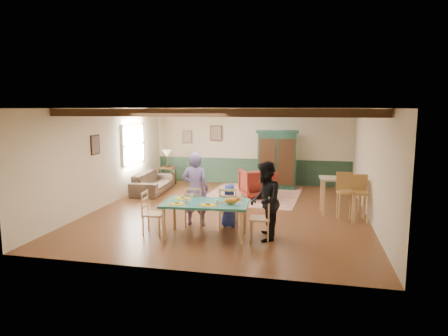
% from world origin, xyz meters
% --- Properties ---
extents(floor, '(8.00, 8.00, 0.00)m').
position_xyz_m(floor, '(0.00, 0.00, 0.00)').
color(floor, '#532B17').
rests_on(floor, ground).
extents(wall_back, '(7.00, 0.02, 2.70)m').
position_xyz_m(wall_back, '(0.00, 4.00, 1.35)').
color(wall_back, beige).
rests_on(wall_back, floor).
extents(wall_left, '(0.02, 8.00, 2.70)m').
position_xyz_m(wall_left, '(-3.50, 0.00, 1.35)').
color(wall_left, beige).
rests_on(wall_left, floor).
extents(wall_right, '(0.02, 8.00, 2.70)m').
position_xyz_m(wall_right, '(3.50, 0.00, 1.35)').
color(wall_right, beige).
rests_on(wall_right, floor).
extents(ceiling, '(7.00, 8.00, 0.02)m').
position_xyz_m(ceiling, '(0.00, 0.00, 2.70)').
color(ceiling, white).
rests_on(ceiling, wall_back).
extents(wainscot_back, '(6.95, 0.03, 0.90)m').
position_xyz_m(wainscot_back, '(0.00, 3.98, 0.45)').
color(wainscot_back, '#223E2D').
rests_on(wainscot_back, floor).
extents(ceiling_beam_front, '(6.95, 0.16, 0.16)m').
position_xyz_m(ceiling_beam_front, '(0.00, -2.30, 2.61)').
color(ceiling_beam_front, black).
rests_on(ceiling_beam_front, ceiling).
extents(ceiling_beam_mid, '(6.95, 0.16, 0.16)m').
position_xyz_m(ceiling_beam_mid, '(0.00, 0.40, 2.61)').
color(ceiling_beam_mid, black).
rests_on(ceiling_beam_mid, ceiling).
extents(ceiling_beam_back, '(6.95, 0.16, 0.16)m').
position_xyz_m(ceiling_beam_back, '(0.00, 3.00, 2.61)').
color(ceiling_beam_back, black).
rests_on(ceiling_beam_back, ceiling).
extents(window_left, '(0.06, 1.60, 1.30)m').
position_xyz_m(window_left, '(-3.47, 1.70, 1.55)').
color(window_left, white).
rests_on(window_left, wall_left).
extents(picture_left_wall, '(0.04, 0.42, 0.52)m').
position_xyz_m(picture_left_wall, '(-3.47, -0.60, 1.75)').
color(picture_left_wall, '#7E6E5C').
rests_on(picture_left_wall, wall_left).
extents(picture_back_a, '(0.45, 0.04, 0.55)m').
position_xyz_m(picture_back_a, '(-1.30, 3.97, 1.80)').
color(picture_back_a, '#7E6E5C').
rests_on(picture_back_a, wall_back).
extents(picture_back_b, '(0.38, 0.04, 0.48)m').
position_xyz_m(picture_back_b, '(-2.40, 3.97, 1.65)').
color(picture_back_b, '#7E6E5C').
rests_on(picture_back_b, wall_back).
extents(dining_table, '(1.85, 1.10, 0.74)m').
position_xyz_m(dining_table, '(-0.06, -2.18, 0.37)').
color(dining_table, '#1F6457').
rests_on(dining_table, floor).
extents(dining_chair_far_left, '(0.44, 0.46, 0.94)m').
position_xyz_m(dining_chair_far_left, '(-0.51, -1.50, 0.47)').
color(dining_chair_far_left, tan).
rests_on(dining_chair_far_left, floor).
extents(dining_chair_far_right, '(0.44, 0.46, 0.94)m').
position_xyz_m(dining_chair_far_right, '(0.29, -1.45, 0.47)').
color(dining_chair_far_right, tan).
rests_on(dining_chair_far_right, floor).
extents(dining_chair_end_left, '(0.46, 0.44, 0.94)m').
position_xyz_m(dining_chair_end_left, '(-1.20, -2.26, 0.47)').
color(dining_chair_end_left, tan).
rests_on(dining_chair_end_left, floor).
extents(dining_chair_end_right, '(0.46, 0.44, 0.94)m').
position_xyz_m(dining_chair_end_right, '(1.07, -2.11, 0.47)').
color(dining_chair_end_right, tan).
rests_on(dining_chair_end_right, floor).
extents(person_man, '(0.65, 0.45, 1.71)m').
position_xyz_m(person_man, '(-0.51, -1.42, 0.86)').
color(person_man, '#7B60A4').
rests_on(person_man, floor).
extents(person_woman, '(0.67, 0.83, 1.64)m').
position_xyz_m(person_woman, '(1.17, -2.11, 0.82)').
color(person_woman, black).
rests_on(person_woman, floor).
extents(person_child, '(0.51, 0.35, 1.00)m').
position_xyz_m(person_child, '(0.28, -1.37, 0.50)').
color(person_child, '#2839A3').
rests_on(person_child, floor).
extents(cat, '(0.37, 0.16, 0.18)m').
position_xyz_m(cat, '(0.49, -2.25, 0.83)').
color(cat, orange).
rests_on(cat, dining_table).
extents(place_setting_near_left, '(0.42, 0.32, 0.11)m').
position_xyz_m(place_setting_near_left, '(-0.59, -2.47, 0.80)').
color(place_setting_near_left, yellow).
rests_on(place_setting_near_left, dining_table).
extents(place_setting_near_center, '(0.42, 0.32, 0.11)m').
position_xyz_m(place_setting_near_center, '(0.05, -2.43, 0.80)').
color(place_setting_near_center, yellow).
rests_on(place_setting_near_center, dining_table).
extents(place_setting_far_left, '(0.42, 0.32, 0.11)m').
position_xyz_m(place_setting_far_left, '(-0.62, -1.97, 0.80)').
color(place_setting_far_left, yellow).
rests_on(place_setting_far_left, dining_table).
extents(place_setting_far_right, '(0.42, 0.32, 0.11)m').
position_xyz_m(place_setting_far_right, '(0.46, -1.90, 0.80)').
color(place_setting_far_right, yellow).
rests_on(place_setting_far_right, dining_table).
extents(area_rug, '(3.06, 3.55, 0.01)m').
position_xyz_m(area_rug, '(0.33, 2.14, 0.01)').
color(area_rug, beige).
rests_on(area_rug, floor).
extents(armoire, '(1.41, 0.60, 1.97)m').
position_xyz_m(armoire, '(0.97, 3.28, 0.98)').
color(armoire, '#132F23').
rests_on(armoire, floor).
extents(armchair, '(1.27, 1.28, 0.88)m').
position_xyz_m(armchair, '(0.50, 1.81, 0.44)').
color(armchair, '#4A120E').
rests_on(armchair, floor).
extents(sofa, '(1.03, 2.26, 0.64)m').
position_xyz_m(sofa, '(-2.92, 1.90, 0.32)').
color(sofa, '#45372B').
rests_on(sofa, floor).
extents(end_table, '(0.53, 0.53, 0.65)m').
position_xyz_m(end_table, '(-2.85, 3.04, 0.32)').
color(end_table, black).
rests_on(end_table, floor).
extents(table_lamp, '(0.35, 0.35, 0.59)m').
position_xyz_m(table_lamp, '(-2.85, 3.04, 0.95)').
color(table_lamp, '#D9B88C').
rests_on(table_lamp, end_table).
extents(counter_table, '(1.19, 0.76, 0.95)m').
position_xyz_m(counter_table, '(2.88, 0.29, 0.48)').
color(counter_table, beige).
rests_on(counter_table, floor).
extents(bar_stool_left, '(0.45, 0.49, 1.17)m').
position_xyz_m(bar_stool_left, '(2.90, -0.33, 0.58)').
color(bar_stool_left, '#AA7D42').
rests_on(bar_stool_left, floor).
extents(bar_stool_right, '(0.44, 0.48, 1.12)m').
position_xyz_m(bar_stool_right, '(3.25, -0.28, 0.56)').
color(bar_stool_right, '#AA7D42').
rests_on(bar_stool_right, floor).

